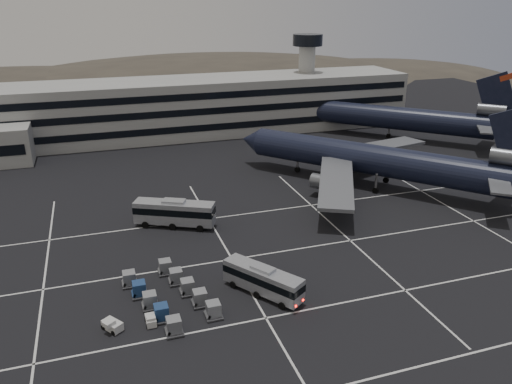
% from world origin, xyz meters
% --- Properties ---
extents(ground, '(260.00, 260.00, 0.00)m').
position_xyz_m(ground, '(0.00, 0.00, 0.00)').
color(ground, black).
rests_on(ground, ground).
extents(lane_markings, '(90.00, 55.62, 0.01)m').
position_xyz_m(lane_markings, '(0.95, 0.72, 0.01)').
color(lane_markings, silver).
rests_on(lane_markings, ground).
extents(terminal, '(125.00, 26.00, 24.00)m').
position_xyz_m(terminal, '(-2.95, 71.14, 6.93)').
color(terminal, gray).
rests_on(terminal, ground).
extents(hills, '(352.00, 180.00, 44.00)m').
position_xyz_m(hills, '(17.99, 170.00, -12.07)').
color(hills, '#38332B').
rests_on(hills, ground).
extents(trijet_main, '(42.44, 46.85, 18.08)m').
position_xyz_m(trijet_main, '(26.81, 22.77, 5.25)').
color(trijet_main, black).
rests_on(trijet_main, ground).
extents(trijet_far, '(44.97, 44.31, 18.08)m').
position_xyz_m(trijet_far, '(49.21, 51.40, 5.43)').
color(trijet_far, black).
rests_on(trijet_far, ground).
extents(bus_near, '(7.91, 10.08, 3.71)m').
position_xyz_m(bus_near, '(-4.76, -5.29, 2.03)').
color(bus_near, gray).
rests_on(bus_near, ground).
extents(bus_far, '(12.41, 8.19, 4.40)m').
position_xyz_m(bus_far, '(-11.56, 17.00, 2.41)').
color(bus_far, gray).
rests_on(bus_far, ground).
extents(tug_a, '(1.18, 1.95, 1.23)m').
position_xyz_m(tug_a, '(-18.31, -7.16, 0.55)').
color(tug_a, silver).
rests_on(tug_a, ground).
extents(tug_b, '(2.41, 2.61, 1.45)m').
position_xyz_m(tug_b, '(-22.29, -6.89, 0.64)').
color(tug_b, silver).
rests_on(tug_b, ground).
extents(uld_cluster, '(10.76, 15.34, 1.81)m').
position_xyz_m(uld_cluster, '(-15.65, -3.07, 0.89)').
color(uld_cluster, '#2D2D30').
rests_on(uld_cluster, ground).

